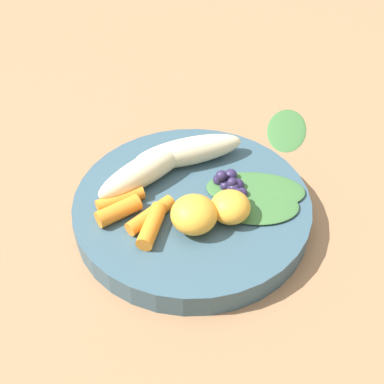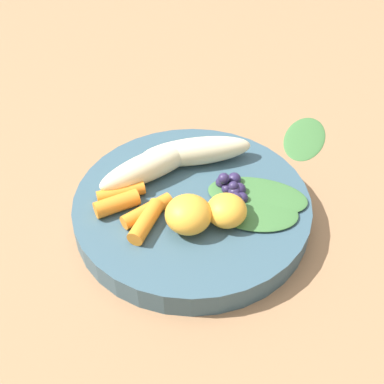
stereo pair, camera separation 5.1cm
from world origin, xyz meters
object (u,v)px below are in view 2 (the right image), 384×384
Objects in this scene: banana_peeled_right at (196,151)px; kale_leaf_stray at (305,137)px; bowl at (192,208)px; banana_peeled_left at (151,165)px; orange_segment_near at (227,211)px.

banana_peeled_right is 1.27× the size of kale_leaf_stray.
kale_leaf_stray is at bearing 156.80° from bowl.
banana_peeled_left is 3.11× the size of orange_segment_near.
orange_segment_near is 0.41× the size of kale_leaf_stray.
bowl is 0.21m from kale_leaf_stray.
banana_peeled_right is at bearing 170.91° from banana_peeled_left.
orange_segment_near reaches higher than bowl.
bowl is 0.06m from banana_peeled_left.
banana_peeled_left is 1.27× the size of kale_leaf_stray.
banana_peeled_right is at bearing 140.61° from kale_leaf_stray.
bowl is 0.06m from orange_segment_near.
banana_peeled_right is (-0.06, -0.02, 0.03)m from bowl.
bowl is at bearing 154.83° from kale_leaf_stray.
kale_leaf_stray is at bearing -160.85° from banana_peeled_right.
banana_peeled_left is at bearing 15.81° from banana_peeled_right.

